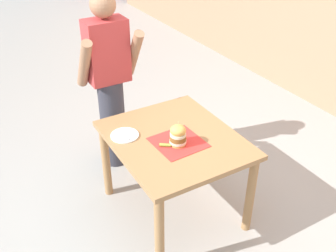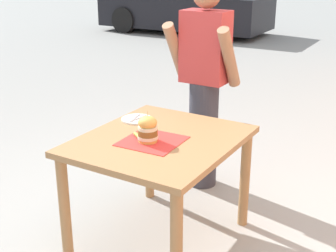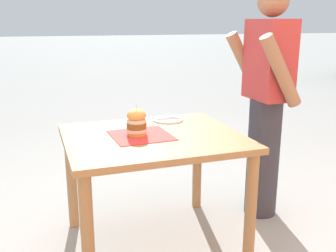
{
  "view_description": "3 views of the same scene",
  "coord_description": "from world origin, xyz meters",
  "px_view_note": "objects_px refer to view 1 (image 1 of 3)",
  "views": [
    {
      "loc": [
        -1.3,
        -2.16,
        2.44
      ],
      "look_at": [
        0.0,
        0.1,
        0.8
      ],
      "focal_mm": 42.0,
      "sensor_mm": 36.0,
      "label": 1
    },
    {
      "loc": [
        1.48,
        -2.35,
        1.85
      ],
      "look_at": [
        0.0,
        0.1,
        0.8
      ],
      "focal_mm": 50.0,
      "sensor_mm": 36.0,
      "label": 2
    },
    {
      "loc": [
        2.26,
        -0.68,
        1.44
      ],
      "look_at": [
        0.0,
        0.1,
        0.8
      ],
      "focal_mm": 42.0,
      "sensor_mm": 36.0,
      "label": 3
    }
  ],
  "objects_px": {
    "side_plate_with_forks": "(125,135)",
    "diner_across_table": "(110,82)",
    "sandwich": "(178,135)",
    "patio_table": "(174,150)",
    "pickle_spear": "(165,145)"
  },
  "relations": [
    {
      "from": "sandwich",
      "to": "patio_table",
      "type": "bearing_deg",
      "value": 73.82
    },
    {
      "from": "side_plate_with_forks",
      "to": "diner_across_table",
      "type": "height_order",
      "value": "diner_across_table"
    },
    {
      "from": "patio_table",
      "to": "side_plate_with_forks",
      "type": "relative_size",
      "value": 4.93
    },
    {
      "from": "patio_table",
      "to": "sandwich",
      "type": "height_order",
      "value": "sandwich"
    },
    {
      "from": "patio_table",
      "to": "side_plate_with_forks",
      "type": "height_order",
      "value": "side_plate_with_forks"
    },
    {
      "from": "sandwich",
      "to": "pickle_spear",
      "type": "xyz_separation_m",
      "value": [
        -0.1,
        0.02,
        -0.07
      ]
    },
    {
      "from": "patio_table",
      "to": "pickle_spear",
      "type": "relative_size",
      "value": 12.58
    },
    {
      "from": "sandwich",
      "to": "diner_across_table",
      "type": "distance_m",
      "value": 1.01
    },
    {
      "from": "sandwich",
      "to": "side_plate_with_forks",
      "type": "distance_m",
      "value": 0.43
    },
    {
      "from": "sandwich",
      "to": "side_plate_with_forks",
      "type": "height_order",
      "value": "sandwich"
    },
    {
      "from": "sandwich",
      "to": "pickle_spear",
      "type": "relative_size",
      "value": 2.32
    },
    {
      "from": "sandwich",
      "to": "side_plate_with_forks",
      "type": "xyz_separation_m",
      "value": [
        -0.3,
        0.31,
        -0.08
      ]
    },
    {
      "from": "diner_across_table",
      "to": "sandwich",
      "type": "bearing_deg",
      "value": -83.17
    },
    {
      "from": "sandwich",
      "to": "pickle_spear",
      "type": "bearing_deg",
      "value": 166.34
    },
    {
      "from": "patio_table",
      "to": "pickle_spear",
      "type": "bearing_deg",
      "value": -149.28
    }
  ]
}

